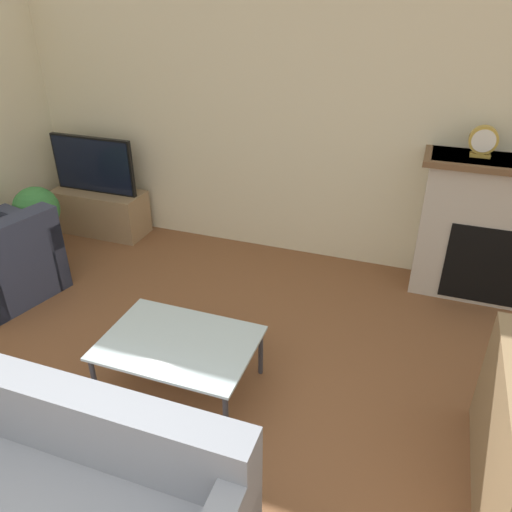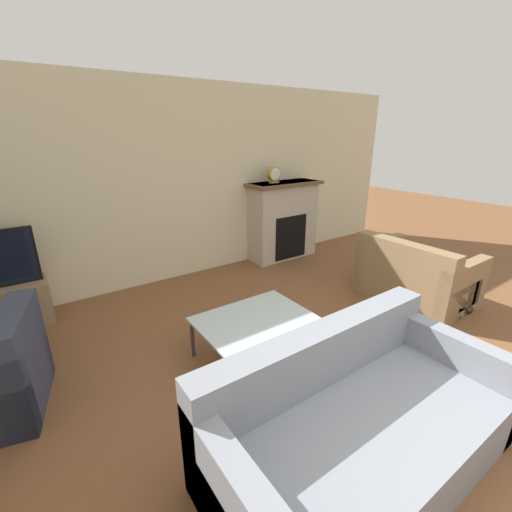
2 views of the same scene
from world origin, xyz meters
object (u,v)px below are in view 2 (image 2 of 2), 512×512
couch_loveseat (414,278)px  couch_sectional (357,425)px  mantel_clock (274,174)px  coffee_table (254,321)px

couch_loveseat → couch_sectional: bearing=114.5°
couch_sectional → couch_loveseat: 2.69m
couch_loveseat → mantel_clock: (-0.56, 2.21, 1.12)m
coffee_table → mantel_clock: 2.90m
couch_loveseat → mantel_clock: size_ratio=4.97×
couch_loveseat → coffee_table: couch_loveseat is taller
coffee_table → couch_loveseat: bearing=-4.3°
mantel_clock → couch_sectional: bearing=-119.6°
couch_loveseat → mantel_clock: 2.54m
couch_loveseat → coffee_table: bearing=85.7°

